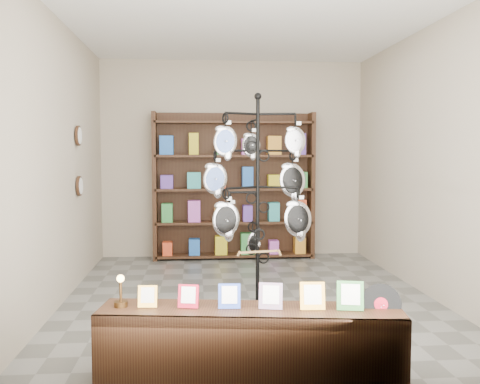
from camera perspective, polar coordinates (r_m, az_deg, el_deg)
name	(u,v)px	position (r m, az deg, el deg)	size (l,w,h in m)	color
ground	(250,298)	(5.98, 1.02, -11.28)	(5.00, 5.00, 0.00)	slate
room_envelope	(250,129)	(5.77, 1.05, 6.73)	(5.00, 5.00, 5.00)	#A99D88
display_tree	(258,187)	(5.24, 1.90, 0.50)	(1.11, 1.00, 2.18)	black
front_shelf	(250,344)	(3.87, 1.08, -15.94)	(2.14, 0.71, 0.74)	black
back_shelving	(234,190)	(8.07, -0.66, 0.17)	(2.42, 0.36, 2.20)	black
wall_clocks	(79,161)	(6.68, -16.80, 3.20)	(0.03, 0.24, 0.84)	black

